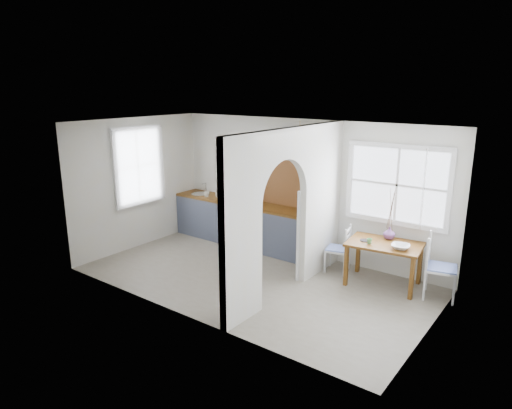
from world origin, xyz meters
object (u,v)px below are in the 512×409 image
Objects in this scene: dining_table at (383,264)px; vase at (389,233)px; kettle at (301,208)px; chair_right at (442,267)px; chair_left at (338,248)px.

vase is (-0.03, 0.25, 0.46)m from dining_table.
vase reaches higher than dining_table.
kettle is at bearing -177.77° from vase.
chair_right is 4.82× the size of kettle.
chair_right is at bearing -10.80° from vase.
dining_table is at bearing 71.92° from chair_left.
vase is at bearing 66.68° from chair_right.
chair_left is 4.15× the size of vase.
chair_left is 4.02× the size of kettle.
chair_right is (0.89, 0.07, 0.14)m from dining_table.
dining_table is 1.15× the size of chair_right.
dining_table is 0.90m from chair_right.
chair_left is (-0.87, 0.08, 0.06)m from dining_table.
kettle reaches higher than dining_table.
chair_left is at bearing -168.74° from vase.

